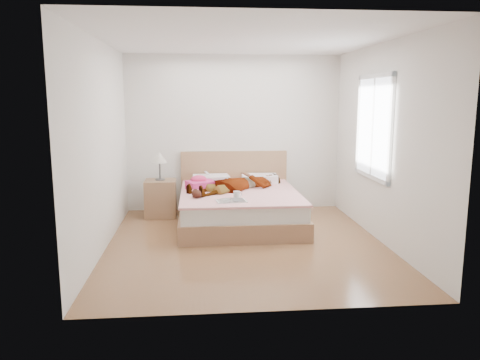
{
  "coord_description": "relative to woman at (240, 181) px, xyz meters",
  "views": [
    {
      "loc": [
        -0.62,
        -5.89,
        1.89
      ],
      "look_at": [
        0.0,
        0.85,
        0.7
      ],
      "focal_mm": 35.0,
      "sensor_mm": 36.0,
      "label": 1
    }
  ],
  "objects": [
    {
      "name": "hair",
      "position": [
        -0.57,
        0.45,
        -0.08
      ],
      "size": [
        0.5,
        0.59,
        0.08
      ],
      "primitive_type": "ellipsoid",
      "rotation": [
        0.0,
        0.0,
        0.09
      ],
      "color": "black",
      "rests_on": "bed"
    },
    {
      "name": "towel",
      "position": [
        -0.61,
        -0.03,
        -0.03
      ],
      "size": [
        0.5,
        0.46,
        0.21
      ],
      "color": "#F0418F",
      "rests_on": "bed"
    },
    {
      "name": "room_shell",
      "position": [
        1.75,
        -0.89,
        0.87
      ],
      "size": [
        4.0,
        4.0,
        4.0
      ],
      "color": "white",
      "rests_on": "ground"
    },
    {
      "name": "plush_toy",
      "position": [
        -0.67,
        -0.64,
        -0.06
      ],
      "size": [
        0.16,
        0.22,
        0.12
      ],
      "color": "black",
      "rests_on": "bed"
    },
    {
      "name": "magazine",
      "position": [
        -0.2,
        -0.91,
        -0.11
      ],
      "size": [
        0.44,
        0.32,
        0.02
      ],
      "color": "white",
      "rests_on": "bed"
    },
    {
      "name": "coffee_mug",
      "position": [
        -0.11,
        -0.74,
        -0.06
      ],
      "size": [
        0.14,
        0.12,
        0.11
      ],
      "color": "silver",
      "rests_on": "bed"
    },
    {
      "name": "phone",
      "position": [
        -0.5,
        0.4,
        0.07
      ],
      "size": [
        0.09,
        0.1,
        0.05
      ],
      "primitive_type": "cube",
      "rotation": [
        0.44,
        0.0,
        0.61
      ],
      "color": "silver",
      "rests_on": "bed"
    },
    {
      "name": "woman",
      "position": [
        0.0,
        0.0,
        0.0
      ],
      "size": [
        1.78,
        1.52,
        0.24
      ],
      "primitive_type": "imported",
      "rotation": [
        0.0,
        0.0,
        -0.96
      ],
      "color": "white",
      "rests_on": "bed"
    },
    {
      "name": "ground",
      "position": [
        -0.03,
        -1.19,
        -0.63
      ],
      "size": [
        4.0,
        4.0,
        0.0
      ],
      "primitive_type": "plane",
      "color": "#552E1A",
      "rests_on": "ground"
    },
    {
      "name": "bed",
      "position": [
        -0.03,
        -0.15,
        -0.35
      ],
      "size": [
        1.8,
        2.08,
        1.0
      ],
      "color": "brown",
      "rests_on": "ground"
    },
    {
      "name": "nightstand",
      "position": [
        -1.24,
        0.35,
        -0.28
      ],
      "size": [
        0.49,
        0.44,
        1.05
      ],
      "color": "brown",
      "rests_on": "ground"
    }
  ]
}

